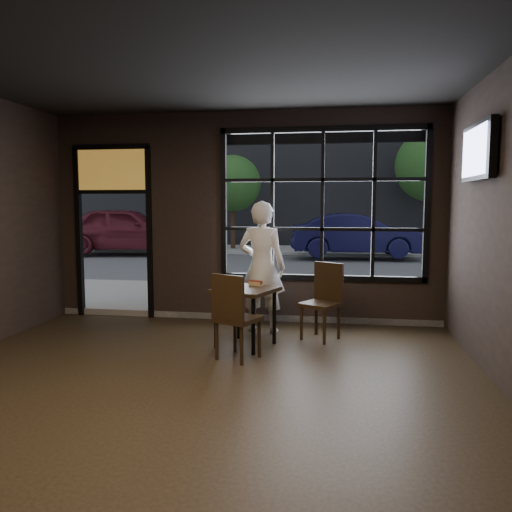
% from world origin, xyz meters
% --- Properties ---
extents(floor, '(6.00, 7.00, 0.02)m').
position_xyz_m(floor, '(0.00, 0.00, -0.01)').
color(floor, black).
rests_on(floor, ground).
extents(ceiling, '(6.00, 7.00, 0.02)m').
position_xyz_m(ceiling, '(0.00, 0.00, 3.21)').
color(ceiling, black).
rests_on(ceiling, ground).
extents(window_frame, '(3.06, 0.12, 2.28)m').
position_xyz_m(window_frame, '(1.20, 3.50, 1.80)').
color(window_frame, black).
rests_on(window_frame, ground).
extents(stained_transom, '(1.20, 0.06, 0.70)m').
position_xyz_m(stained_transom, '(-2.10, 3.50, 2.35)').
color(stained_transom, orange).
rests_on(stained_transom, ground).
extents(street_asphalt, '(60.00, 41.00, 0.04)m').
position_xyz_m(street_asphalt, '(0.00, 24.00, -0.02)').
color(street_asphalt, '#545456').
rests_on(street_asphalt, ground).
extents(building_across, '(28.00, 12.00, 15.00)m').
position_xyz_m(building_across, '(0.00, 23.00, 7.50)').
color(building_across, '#5B5956').
rests_on(building_across, ground).
extents(cafe_table, '(0.90, 0.90, 0.76)m').
position_xyz_m(cafe_table, '(0.28, 2.10, 0.38)').
color(cafe_table, black).
rests_on(cafe_table, floor).
extents(chair_near, '(0.59, 0.59, 1.02)m').
position_xyz_m(chair_near, '(0.28, 1.58, 0.51)').
color(chair_near, black).
rests_on(chair_near, floor).
extents(chair_window, '(0.61, 0.61, 1.02)m').
position_xyz_m(chair_window, '(1.21, 2.57, 0.51)').
color(chair_window, black).
rests_on(chair_window, floor).
extents(man, '(0.74, 0.55, 1.85)m').
position_xyz_m(man, '(0.38, 2.89, 0.93)').
color(man, white).
rests_on(man, floor).
extents(hotdog, '(0.21, 0.16, 0.06)m').
position_xyz_m(hotdog, '(0.38, 2.31, 0.78)').
color(hotdog, tan).
rests_on(hotdog, cafe_table).
extents(cup, '(0.16, 0.16, 0.10)m').
position_xyz_m(cup, '(0.15, 1.95, 0.80)').
color(cup, silver).
rests_on(cup, cafe_table).
extents(tv, '(0.12, 1.07, 0.63)m').
position_xyz_m(tv, '(2.93, 1.84, 2.38)').
color(tv, black).
rests_on(tv, wall_right).
extents(navy_car, '(4.36, 1.80, 1.40)m').
position_xyz_m(navy_car, '(2.13, 12.53, 0.80)').
color(navy_car, black).
rests_on(navy_car, street_asphalt).
extents(maroon_car, '(4.95, 2.56, 1.61)m').
position_xyz_m(maroon_car, '(-5.88, 12.75, 0.90)').
color(maroon_car, '#591721').
rests_on(maroon_car, street_asphalt).
extents(tree_left, '(2.14, 2.14, 3.66)m').
position_xyz_m(tree_left, '(-2.44, 14.80, 2.58)').
color(tree_left, '#332114').
rests_on(tree_left, street_asphalt).
extents(tree_right, '(2.66, 2.66, 4.55)m').
position_xyz_m(tree_right, '(4.93, 15.36, 3.20)').
color(tree_right, '#332114').
rests_on(tree_right, street_asphalt).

